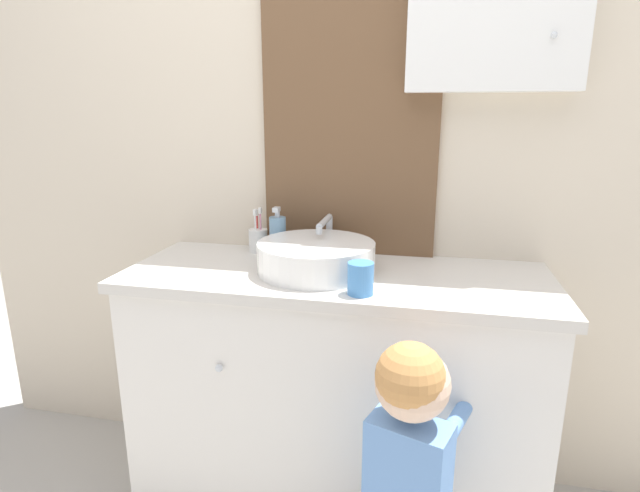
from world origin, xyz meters
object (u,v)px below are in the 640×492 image
toothbrush_holder (258,239)px  soap_dispenser (278,236)px  sink_basin (317,256)px  drinking_cup (361,278)px  child_figure (409,460)px

toothbrush_holder → soap_dispenser: size_ratio=0.93×
sink_basin → toothbrush_holder: 0.33m
drinking_cup → sink_basin: bearing=132.9°
toothbrush_holder → drinking_cup: (0.44, -0.37, -0.00)m
child_figure → drinking_cup: bearing=123.7°
sink_basin → child_figure: (0.34, -0.43, -0.39)m
toothbrush_holder → drinking_cup: toothbrush_holder is taller
child_figure → toothbrush_holder: bearing=134.1°
child_figure → drinking_cup: 0.49m
sink_basin → child_figure: bearing=-52.1°
drinking_cup → toothbrush_holder: bearing=139.5°
drinking_cup → soap_dispenser: bearing=136.3°
sink_basin → toothbrush_holder: toothbrush_holder is taller
child_figure → soap_dispenser: bearing=131.5°
sink_basin → drinking_cup: sink_basin is taller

